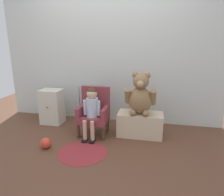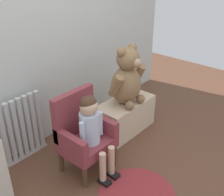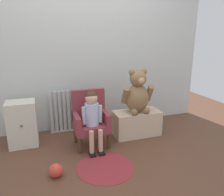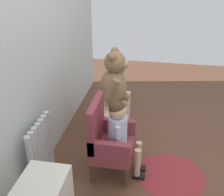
# 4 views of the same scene
# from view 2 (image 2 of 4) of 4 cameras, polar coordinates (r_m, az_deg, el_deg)

# --- Properties ---
(ground_plane) EXTENTS (6.00, 6.00, 0.00)m
(ground_plane) POSITION_cam_2_polar(r_m,az_deg,el_deg) (2.48, 4.72, -17.38)
(ground_plane) COLOR brown
(back_wall) EXTENTS (3.80, 0.05, 2.40)m
(back_wall) POSITION_cam_2_polar(r_m,az_deg,el_deg) (2.64, -15.44, 14.80)
(back_wall) COLOR silver
(back_wall) RESTS_ON ground_plane
(radiator) EXTENTS (0.43, 0.05, 0.62)m
(radiator) POSITION_cam_2_polar(r_m,az_deg,el_deg) (2.71, -17.66, -5.92)
(radiator) COLOR #BBBEBE
(radiator) RESTS_ON ground_plane
(child_armchair) EXTENTS (0.43, 0.36, 0.72)m
(child_armchair) POSITION_cam_2_polar(r_m,az_deg,el_deg) (2.46, -5.91, -7.11)
(child_armchair) COLOR brown
(child_armchair) RESTS_ON ground_plane
(child_figure) EXTENTS (0.25, 0.35, 0.74)m
(child_figure) POSITION_cam_2_polar(r_m,az_deg,el_deg) (2.32, -4.14, -5.48)
(child_figure) COLOR silver
(child_figure) RESTS_ON ground_plane
(low_bench) EXTENTS (0.66, 0.32, 0.35)m
(low_bench) POSITION_cam_2_polar(r_m,az_deg,el_deg) (3.02, 2.70, -3.65)
(low_bench) COLOR beige
(low_bench) RESTS_ON ground_plane
(large_teddy_bear) EXTENTS (0.44, 0.31, 0.61)m
(large_teddy_bear) POSITION_cam_2_polar(r_m,az_deg,el_deg) (2.80, 3.05, 3.93)
(large_teddy_bear) COLOR olive
(large_teddy_bear) RESTS_ON low_bench
(floor_rug) EXTENTS (0.63, 0.63, 0.01)m
(floor_rug) POSITION_cam_2_polar(r_m,az_deg,el_deg) (2.41, 5.08, -18.97)
(floor_rug) COLOR maroon
(floor_rug) RESTS_ON ground_plane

